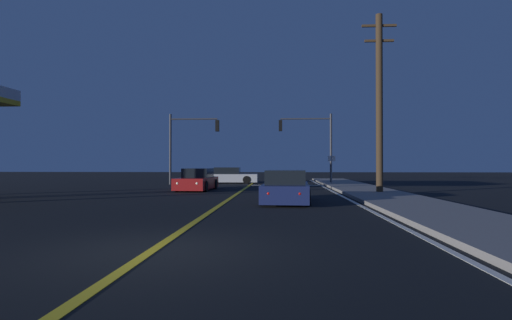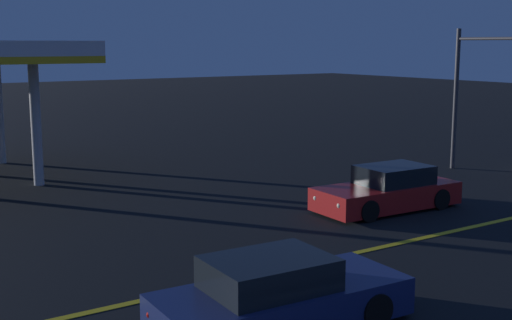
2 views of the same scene
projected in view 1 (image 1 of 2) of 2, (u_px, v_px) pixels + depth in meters
ground_plane at (153, 250)px, 7.47m from camera, size 160.00×160.00×0.00m
sidewalk_right at (382, 196)px, 19.71m from camera, size 3.20×45.71×0.15m
lane_line_center at (233, 196)px, 20.14m from camera, size 0.20×43.17×0.01m
lane_line_edge_right at (344, 197)px, 19.82m from camera, size 0.16×43.17×0.01m
stop_bar at (287, 185)px, 31.15m from camera, size 5.63×0.50×0.01m
car_mid_block_navy at (286, 188)px, 17.01m from camera, size 2.09×4.72×1.34m
car_following_oncoming_silver at (230, 176)px, 34.85m from camera, size 4.67×1.92×1.34m
car_distant_tail_red at (197, 181)px, 25.22m from camera, size 2.03×4.69×1.34m
traffic_signal_near_right at (312, 137)px, 33.37m from camera, size 4.32×0.28×5.72m
traffic_signal_far_left at (188, 137)px, 32.56m from camera, size 4.00×0.28×5.60m
utility_pole_right at (379, 101)px, 21.56m from camera, size 1.81×0.36×9.50m
street_sign_corner at (332, 165)px, 30.48m from camera, size 0.56×0.08×2.28m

